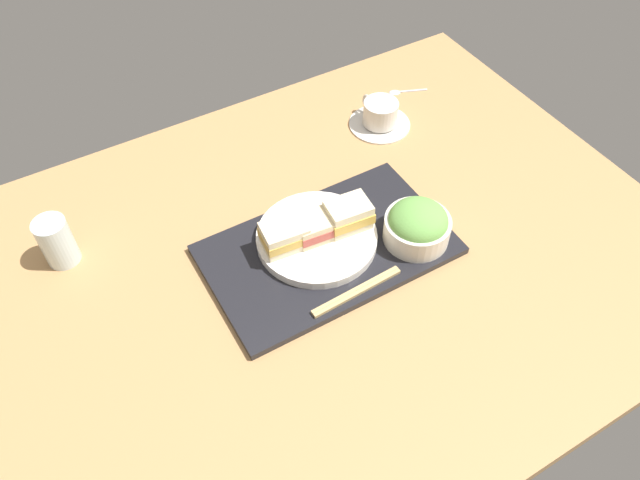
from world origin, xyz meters
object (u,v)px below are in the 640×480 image
Objects in this scene: salad_bowl at (418,225)px; chopsticks_pair at (357,291)px; sandwich_plate at (317,238)px; coffee_cup at (380,115)px; teaspoon at (400,91)px; sandwich_far at (348,215)px; sandwich_middle at (317,227)px; drinking_glass at (57,241)px; sandwich_near at (284,236)px.

chopsticks_pair is at bearing -162.64° from salad_bowl.
sandwich_plate is 1.64× the size of coffee_cup.
teaspoon is at bearing 58.36° from salad_bowl.
teaspoon is at bearing 42.67° from sandwich_far.
sandwich_middle is at bearing -141.72° from coffee_cup.
drinking_glass is at bearing 153.07° from salad_bowl.
sandwich_middle is 14.27cm from chopsticks_pair.
teaspoon is (41.07, 31.30, -5.06)cm from sandwich_middle.
sandwich_far is at bearing -134.18° from coffee_cup.
sandwich_far is at bearing -7.32° from sandwich_plate.
sandwich_plate is 3.06cm from sandwich_middle.
sandwich_middle is (-0.00, 0.00, 3.06)cm from sandwich_plate.
drinking_glass reaches higher than chopsticks_pair.
sandwich_plate is 13.82cm from chopsticks_pair.
sandwich_near is 24.58cm from salad_bowl.
sandwich_plate is 47.04cm from drinking_glass.
sandwich_middle reaches higher than sandwich_plate.
sandwich_plate is at bearing -7.32° from sandwich_near.
sandwich_middle is at bearing 90.39° from chopsticks_pair.
coffee_cup is at bearing 2.22° from drinking_glass.
sandwich_middle reaches higher than teaspoon.
chopsticks_pair reaches higher than teaspoon.
sandwich_near is 12.59cm from sandwich_far.
sandwich_middle is 0.96× the size of sandwich_far.
drinking_glass is (-72.15, -2.80, 2.31)cm from coffee_cup.
sandwich_far reaches higher than sandwich_middle.
chopsticks_pair is 48.11cm from coffee_cup.
sandwich_plate is 38.38cm from coffee_cup.
sandwich_near is 0.95× the size of teaspoon.
sandwich_plate is at bearing -141.72° from coffee_cup.
sandwich_middle reaches higher than coffee_cup.
chopsticks_pair is 54.71cm from drinking_glass.
salad_bowl is at bearing -27.94° from sandwich_middle.
salad_bowl is 1.36× the size of teaspoon.
sandwich_far reaches higher than sandwich_near.
salad_bowl is (16.41, -8.70, -0.31)cm from sandwich_middle.
drinking_glass is (-42.02, 20.98, -0.50)cm from sandwich_middle.
sandwich_far is (6.24, -0.80, 3.63)cm from sandwich_plate.
chopsticks_pair is 1.84× the size of drinking_glass.
sandwich_far is at bearing -7.32° from sandwich_near.
sandwich_far is at bearing 64.69° from chopsticks_pair.
sandwich_near is 0.70× the size of salad_bowl.
salad_bowl reaches higher than teaspoon.
coffee_cup is (13.71, 32.48, -2.51)cm from salad_bowl.
salad_bowl reaches higher than sandwich_near.
sandwich_far is at bearing 142.15° from salad_bowl.
teaspoon is (10.94, 7.53, -2.25)cm from coffee_cup.
salad_bowl is at bearing -22.76° from sandwich_near.
chopsticks_pair is (0.09, -13.81, -0.55)cm from sandwich_plate.
drinking_glass is (-42.02, 20.98, 2.57)cm from sandwich_plate.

